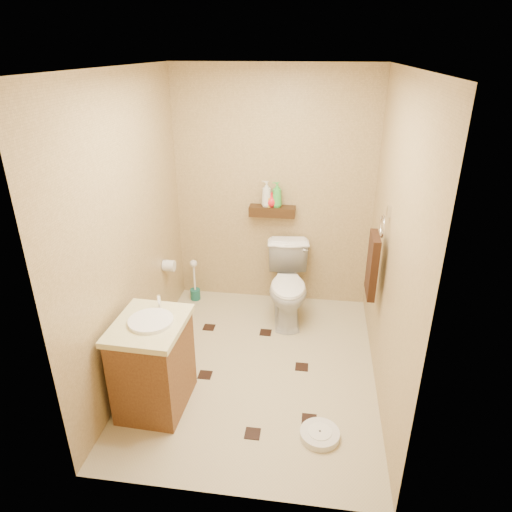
# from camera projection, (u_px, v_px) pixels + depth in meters

# --- Properties ---
(ground) EXTENTS (2.50, 2.50, 0.00)m
(ground) POSITION_uv_depth(u_px,v_px,m) (256.00, 367.00, 3.94)
(ground) COLOR #BAAE88
(ground) RESTS_ON ground
(wall_back) EXTENTS (2.00, 0.04, 2.40)m
(wall_back) POSITION_uv_depth(u_px,v_px,m) (273.00, 192.00, 4.56)
(wall_back) COLOR tan
(wall_back) RESTS_ON ground
(wall_front) EXTENTS (2.00, 0.04, 2.40)m
(wall_front) POSITION_uv_depth(u_px,v_px,m) (222.00, 333.00, 2.31)
(wall_front) COLOR tan
(wall_front) RESTS_ON ground
(wall_left) EXTENTS (0.04, 2.50, 2.40)m
(wall_left) POSITION_uv_depth(u_px,v_px,m) (130.00, 232.00, 3.56)
(wall_left) COLOR tan
(wall_left) RESTS_ON ground
(wall_right) EXTENTS (0.04, 2.50, 2.40)m
(wall_right) POSITION_uv_depth(u_px,v_px,m) (392.00, 246.00, 3.31)
(wall_right) COLOR tan
(wall_right) RESTS_ON ground
(ceiling) EXTENTS (2.00, 2.50, 0.02)m
(ceiling) POSITION_uv_depth(u_px,v_px,m) (256.00, 67.00, 2.94)
(ceiling) COLOR white
(ceiling) RESTS_ON wall_back
(wall_shelf) EXTENTS (0.46, 0.14, 0.10)m
(wall_shelf) POSITION_uv_depth(u_px,v_px,m) (272.00, 211.00, 4.57)
(wall_shelf) COLOR #38210F
(wall_shelf) RESTS_ON wall_back
(floor_accents) EXTENTS (1.13, 1.39, 0.01)m
(floor_accents) POSITION_uv_depth(u_px,v_px,m) (255.00, 371.00, 3.89)
(floor_accents) COLOR black
(floor_accents) RESTS_ON ground
(toilet) EXTENTS (0.50, 0.78, 0.75)m
(toilet) POSITION_uv_depth(u_px,v_px,m) (288.00, 285.00, 4.51)
(toilet) COLOR white
(toilet) RESTS_ON ground
(vanity) EXTENTS (0.52, 0.62, 0.85)m
(vanity) POSITION_uv_depth(u_px,v_px,m) (153.00, 363.00, 3.39)
(vanity) COLOR brown
(vanity) RESTS_ON ground
(bathroom_scale) EXTENTS (0.37, 0.37, 0.06)m
(bathroom_scale) POSITION_uv_depth(u_px,v_px,m) (320.00, 434.00, 3.22)
(bathroom_scale) COLOR silver
(bathroom_scale) RESTS_ON ground
(toilet_brush) EXTENTS (0.11, 0.11, 0.47)m
(toilet_brush) POSITION_uv_depth(u_px,v_px,m) (195.00, 286.00, 4.94)
(toilet_brush) COLOR #175D52
(toilet_brush) RESTS_ON ground
(towel_ring) EXTENTS (0.12, 0.30, 0.76)m
(towel_ring) POSITION_uv_depth(u_px,v_px,m) (373.00, 263.00, 3.65)
(towel_ring) COLOR silver
(towel_ring) RESTS_ON wall_right
(toilet_paper) EXTENTS (0.12, 0.11, 0.12)m
(toilet_paper) POSITION_uv_depth(u_px,v_px,m) (169.00, 266.00, 4.39)
(toilet_paper) COLOR silver
(toilet_paper) RESTS_ON wall_left
(bottle_a) EXTENTS (0.12, 0.12, 0.26)m
(bottle_a) POSITION_uv_depth(u_px,v_px,m) (267.00, 194.00, 4.50)
(bottle_a) COLOR silver
(bottle_a) RESTS_ON wall_shelf
(bottle_b) EXTENTS (0.09, 0.09, 0.14)m
(bottle_b) POSITION_uv_depth(u_px,v_px,m) (270.00, 199.00, 4.52)
(bottle_b) COLOR gold
(bottle_b) RESTS_ON wall_shelf
(bottle_c) EXTENTS (0.12, 0.12, 0.14)m
(bottle_c) POSITION_uv_depth(u_px,v_px,m) (272.00, 199.00, 4.51)
(bottle_c) COLOR red
(bottle_c) RESTS_ON wall_shelf
(bottle_d) EXTENTS (0.13, 0.13, 0.25)m
(bottle_d) POSITION_uv_depth(u_px,v_px,m) (277.00, 194.00, 4.49)
(bottle_d) COLOR green
(bottle_d) RESTS_ON wall_shelf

